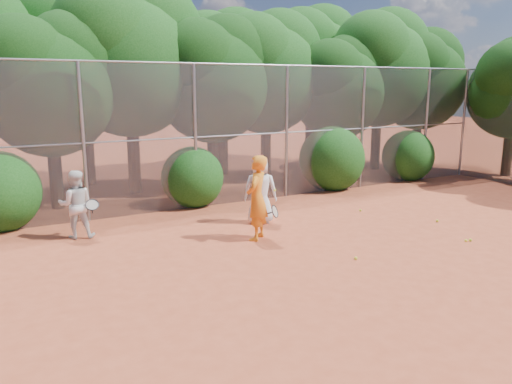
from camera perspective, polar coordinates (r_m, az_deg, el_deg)
ground at (r=9.95m, az=12.21°, el=-8.29°), size 80.00×80.00×0.00m
fence_back at (r=14.40m, az=-3.68°, el=6.64°), size 20.05×0.09×4.03m
tree_2 at (r=14.91m, az=-22.55°, el=11.84°), size 3.99×3.47×5.47m
tree_3 at (r=16.41m, az=-14.19°, el=15.17°), size 4.89×4.26×6.70m
tree_4 at (r=16.65m, az=-4.99°, el=13.24°), size 4.19×3.64×5.73m
tree_5 at (r=18.52m, az=1.26°, el=14.06°), size 4.51×3.92×6.17m
tree_6 at (r=19.07m, az=9.45°, el=12.11°), size 3.86×3.36×5.29m
tree_7 at (r=21.18m, az=14.00°, el=14.10°), size 4.77×4.14×6.53m
tree_8 at (r=22.35m, az=18.33°, el=12.54°), size 4.25×3.70×5.82m
tree_10 at (r=18.35m, az=-19.19°, el=15.25°), size 5.15×4.48×7.06m
tree_11 at (r=19.48m, az=-3.81°, el=14.29°), size 4.64×4.03×6.35m
tree_12 at (r=22.28m, az=6.40°, el=14.86°), size 5.02×4.37×6.88m
bush_1 at (r=14.48m, az=-7.28°, el=2.00°), size 1.80×1.80×1.80m
bush_2 at (r=16.91m, az=8.67°, el=4.10°), size 2.20×2.20×2.20m
bush_3 at (r=19.25m, az=16.98°, el=4.22°), size 1.90×1.90×1.90m
player_yellow at (r=11.12m, az=0.12°, el=-0.69°), size 0.92×0.82×1.92m
player_teen at (r=12.49m, az=0.51°, el=0.28°), size 0.99×0.90×1.73m
player_white at (r=12.00m, az=-19.89°, el=-1.34°), size 0.91×0.81×1.56m
ball_0 at (r=12.10m, az=22.87°, el=-5.13°), size 0.07×0.07×0.07m
ball_1 at (r=12.17m, az=23.30°, el=-5.07°), size 0.07×0.07×0.07m
ball_2 at (r=13.55m, az=20.01°, el=-3.11°), size 0.07×0.07×0.07m
ball_3 at (r=10.25m, az=11.34°, el=-7.44°), size 0.07×0.07×0.07m
ball_4 at (r=14.09m, az=11.84°, el=-2.06°), size 0.07×0.07×0.07m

